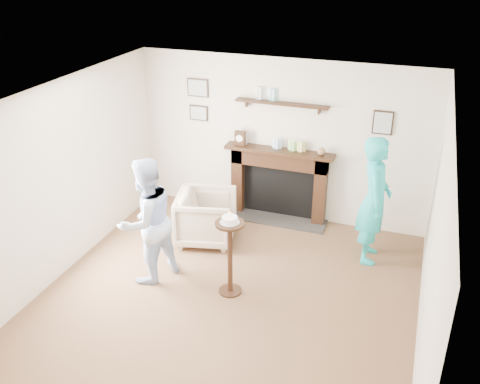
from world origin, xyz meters
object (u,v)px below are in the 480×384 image
pedestal_table (230,244)px  woman (367,257)px  man (151,276)px  armchair (207,240)px

pedestal_table → woman: bearing=42.3°
man → pedestal_table: 1.30m
pedestal_table → armchair: bearing=125.6°
armchair → man: size_ratio=0.50×
man → armchair: bearing=-172.6°
armchair → woman: size_ratio=0.47×
woman → pedestal_table: bearing=126.7°
woman → pedestal_table: 2.18m
woman → pedestal_table: pedestal_table is taller
man → pedestal_table: bearing=116.1°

